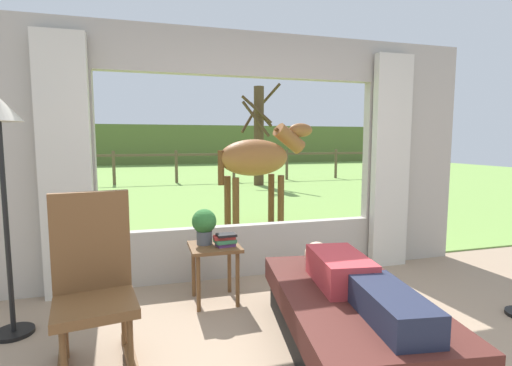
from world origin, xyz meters
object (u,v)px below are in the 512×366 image
at_px(potted_plant, 204,224).
at_px(floor_lamp_left, 0,144).
at_px(side_table, 215,255).
at_px(pasture_tree, 259,133).
at_px(reclining_person, 354,280).
at_px(recliner_sofa, 349,320).
at_px(rocking_chair, 94,283).
at_px(book_stack, 225,240).
at_px(horse, 259,158).

relative_size(potted_plant, floor_lamp_left, 0.18).
distance_m(side_table, pasture_tree, 9.06).
height_order(reclining_person, side_table, reclining_person).
distance_m(recliner_sofa, reclining_person, 0.31).
relative_size(rocking_chair, floor_lamp_left, 0.64).
bearing_deg(recliner_sofa, book_stack, 131.60).
bearing_deg(book_stack, side_table, 146.36).
distance_m(side_table, floor_lamp_left, 1.86).
bearing_deg(side_table, reclining_person, -56.09).
bearing_deg(potted_plant, pasture_tree, 70.40).
xyz_separation_m(recliner_sofa, horse, (0.49, 3.87, 0.94)).
xyz_separation_m(reclining_person, pasture_tree, (2.17, 9.60, 1.16)).
bearing_deg(horse, potted_plant, -38.04).
distance_m(reclining_person, pasture_tree, 9.91).
bearing_deg(side_table, book_stack, -33.64).
height_order(rocking_chair, potted_plant, rocking_chair).
height_order(rocking_chair, horse, horse).
bearing_deg(horse, floor_lamp_left, -55.54).
bearing_deg(side_table, recliner_sofa, -54.87).
xyz_separation_m(rocking_chair, horse, (2.15, 3.57, 0.61)).
height_order(reclining_person, floor_lamp_left, floor_lamp_left).
bearing_deg(recliner_sofa, side_table, 133.37).
relative_size(reclining_person, book_stack, 7.33).
bearing_deg(rocking_chair, horse, 50.09).
bearing_deg(rocking_chair, potted_plant, 36.06).
xyz_separation_m(side_table, book_stack, (0.09, -0.06, 0.15)).
xyz_separation_m(recliner_sofa, side_table, (-0.75, 1.06, 0.21)).
height_order(floor_lamp_left, pasture_tree, pasture_tree).
distance_m(book_stack, floor_lamp_left, 1.85).
height_order(rocking_chair, floor_lamp_left, floor_lamp_left).
height_order(side_table, pasture_tree, pasture_tree).
distance_m(reclining_person, horse, 4.00).
distance_m(rocking_chair, horse, 4.21).
relative_size(side_table, pasture_tree, 0.16).
relative_size(recliner_sofa, potted_plant, 5.66).
bearing_deg(side_table, rocking_chair, -139.91).
height_order(side_table, floor_lamp_left, floor_lamp_left).
height_order(recliner_sofa, horse, horse).
distance_m(recliner_sofa, pasture_tree, 9.90).
relative_size(book_stack, floor_lamp_left, 0.11).
xyz_separation_m(rocking_chair, book_stack, (1.00, 0.71, 0.03)).
relative_size(recliner_sofa, book_stack, 9.24).
xyz_separation_m(rocking_chair, pasture_tree, (3.83, 9.25, 1.14)).
bearing_deg(recliner_sofa, reclining_person, -81.76).
xyz_separation_m(horse, pasture_tree, (1.68, 5.68, 0.53)).
relative_size(reclining_person, rocking_chair, 1.28).
distance_m(reclining_person, floor_lamp_left, 2.65).
bearing_deg(floor_lamp_left, pasture_tree, 62.65).
distance_m(recliner_sofa, side_table, 1.32).
bearing_deg(floor_lamp_left, horse, 46.75).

